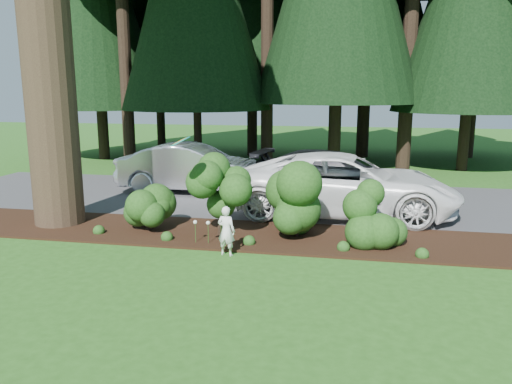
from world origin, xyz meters
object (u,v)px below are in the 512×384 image
(car_silver_wagon, at_px, (193,168))
(car_white_suv, at_px, (345,185))
(child, at_px, (226,231))
(frisbee, at_px, (180,142))
(car_dark_suv, at_px, (331,174))

(car_silver_wagon, distance_m, car_white_suv, 5.59)
(car_silver_wagon, distance_m, child, 6.73)
(car_white_suv, bearing_deg, child, 149.50)
(car_white_suv, bearing_deg, frisbee, 141.25)
(frisbee, bearing_deg, car_dark_suv, 66.20)
(car_dark_suv, distance_m, frisbee, 7.20)
(car_silver_wagon, xyz_separation_m, child, (2.74, -6.14, -0.31))
(child, bearing_deg, frisbee, 17.22)
(car_silver_wagon, xyz_separation_m, car_dark_suv, (4.64, 0.18, -0.08))
(frisbee, bearing_deg, child, 5.76)
(car_dark_suv, bearing_deg, frisbee, 164.23)
(car_dark_suv, distance_m, child, 6.60)
(child, bearing_deg, car_white_suv, -109.89)
(car_dark_suv, bearing_deg, car_white_suv, -160.59)
(child, distance_m, frisbee, 2.09)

